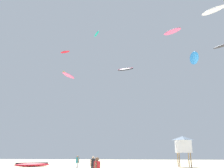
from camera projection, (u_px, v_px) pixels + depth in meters
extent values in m
cylinder|color=#B21E23|center=(97.00, 167.00, 14.07)|extent=(0.38, 0.38, 0.62)
cylinder|color=brown|center=(98.00, 167.00, 14.27)|extent=(0.11, 0.11, 0.57)
cylinder|color=brown|center=(96.00, 167.00, 13.86)|extent=(0.11, 0.11, 0.57)
sphere|color=brown|center=(97.00, 159.00, 14.19)|extent=(0.22, 0.22, 0.22)
cylinder|color=silver|center=(77.00, 167.00, 27.33)|extent=(0.15, 0.15, 0.79)
cylinder|color=silver|center=(78.00, 167.00, 27.18)|extent=(0.15, 0.15, 0.79)
cylinder|color=teal|center=(78.00, 160.00, 27.44)|extent=(0.36, 0.36, 0.59)
cylinder|color=#936B4C|center=(77.00, 160.00, 27.61)|extent=(0.11, 0.11, 0.54)
cylinder|color=#936B4C|center=(78.00, 161.00, 27.26)|extent=(0.11, 0.11, 0.54)
sphere|color=#936B4C|center=(78.00, 157.00, 27.55)|extent=(0.21, 0.21, 0.21)
cylinder|color=black|center=(93.00, 163.00, 20.23)|extent=(0.37, 0.37, 0.61)
cylinder|color=beige|center=(95.00, 163.00, 20.34)|extent=(0.11, 0.11, 0.56)
cylinder|color=beige|center=(91.00, 163.00, 20.12)|extent=(0.11, 0.11, 0.56)
sphere|color=beige|center=(93.00, 157.00, 20.35)|extent=(0.22, 0.22, 0.22)
ellipsoid|color=red|center=(32.00, 165.00, 34.10)|extent=(4.85, 3.55, 0.52)
cylinder|color=#2D2D33|center=(32.00, 163.00, 34.16)|extent=(3.95, 2.36, 0.21)
cylinder|color=#8C704C|center=(189.00, 160.00, 33.88)|extent=(0.14, 0.14, 1.90)
cylinder|color=#8C704C|center=(191.00, 160.00, 32.45)|extent=(0.14, 0.14, 1.90)
cylinder|color=#8C704C|center=(178.00, 160.00, 34.05)|extent=(0.14, 0.14, 1.90)
cylinder|color=#8C704C|center=(179.00, 160.00, 32.61)|extent=(0.14, 0.14, 1.90)
cube|color=white|center=(183.00, 146.00, 33.74)|extent=(2.00, 2.00, 1.70)
pyramid|color=slate|center=(183.00, 138.00, 34.04)|extent=(2.30, 2.30, 0.55)
ellipsoid|color=white|center=(214.00, 10.00, 40.16)|extent=(4.03, 3.69, 0.60)
ellipsoid|color=red|center=(65.00, 52.00, 56.69)|extent=(2.57, 1.45, 0.43)
ellipsoid|color=#19B29E|center=(97.00, 34.00, 49.78)|extent=(1.92, 2.83, 0.70)
ellipsoid|color=blue|center=(194.00, 58.00, 29.45)|extent=(1.44, 4.03, 1.01)
ellipsoid|color=#E5598C|center=(69.00, 75.00, 42.19)|extent=(1.93, 3.94, 0.47)
cylinder|color=yellow|center=(69.00, 75.00, 42.23)|extent=(0.96, 3.43, 0.17)
ellipsoid|color=#E5598C|center=(172.00, 32.00, 45.21)|extent=(3.54, 3.24, 0.69)
cylinder|color=green|center=(172.00, 31.00, 45.25)|extent=(2.71, 2.33, 0.16)
ellipsoid|color=#2D2D33|center=(125.00, 69.00, 40.19)|extent=(2.87, 1.42, 0.71)
cylinder|color=#E5598C|center=(125.00, 69.00, 40.22)|extent=(2.50, 0.73, 0.12)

